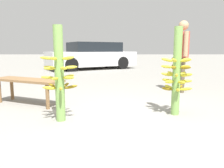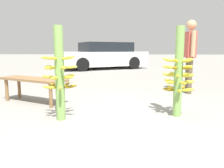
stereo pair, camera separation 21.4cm
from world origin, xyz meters
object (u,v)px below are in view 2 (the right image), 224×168
(market_bench, at_px, (33,82))
(banana_stalk_left, at_px, (60,73))
(vendor_person, at_px, (190,50))
(parked_car, at_px, (103,56))
(banana_stalk_center, at_px, (178,73))

(market_bench, bearing_deg, banana_stalk_left, -25.41)
(vendor_person, relative_size, parked_car, 0.34)
(banana_stalk_left, bearing_deg, parked_car, 91.83)
(banana_stalk_center, xyz_separation_m, vendor_person, (0.64, 1.75, 0.32))
(banana_stalk_left, distance_m, market_bench, 1.25)
(banana_stalk_left, xyz_separation_m, banana_stalk_center, (1.63, 0.27, -0.01))
(banana_stalk_center, height_order, market_bench, banana_stalk_center)
(banana_stalk_center, height_order, vendor_person, vendor_person)
(banana_stalk_left, xyz_separation_m, vendor_person, (2.27, 2.02, 0.31))
(parked_car, bearing_deg, banana_stalk_left, 152.91)
(banana_stalk_left, distance_m, parked_car, 8.06)
(banana_stalk_center, bearing_deg, vendor_person, 69.93)
(banana_stalk_center, distance_m, parked_car, 8.01)
(banana_stalk_left, bearing_deg, market_bench, 130.14)
(banana_stalk_left, height_order, vendor_person, vendor_person)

